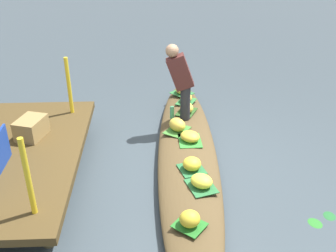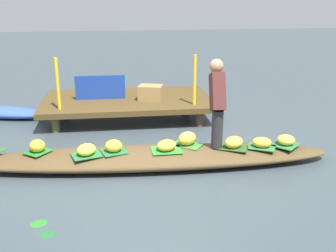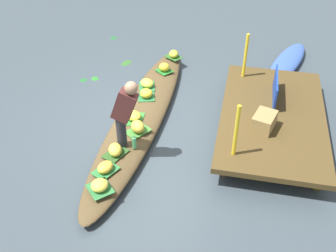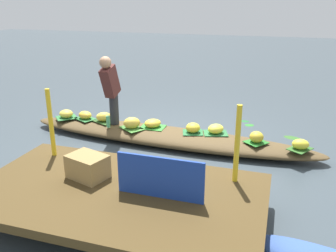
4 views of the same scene
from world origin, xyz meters
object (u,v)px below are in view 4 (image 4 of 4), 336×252
vendor_boat (166,136)px  banana_bunch_4 (85,115)px  banana_bunch_3 (193,128)px  banana_bunch_6 (257,137)px  vendor_person (111,87)px  market_banner (160,177)px  produce_crate (88,167)px  banana_bunch_7 (153,123)px  banana_bunch_0 (301,144)px  banana_bunch_2 (104,117)px  banana_bunch_1 (132,123)px  banana_bunch_5 (66,114)px  water_bottle (108,122)px  banana_bunch_8 (216,129)px

vendor_boat → banana_bunch_4: size_ratio=19.25×
banana_bunch_3 → banana_bunch_6: banana_bunch_6 is taller
banana_bunch_6 → vendor_person: size_ratio=0.18×
banana_bunch_3 → market_banner: bearing=95.5°
banana_bunch_4 → produce_crate: bearing=120.8°
banana_bunch_7 → produce_crate: produce_crate is taller
banana_bunch_3 → banana_bunch_4: (2.09, -0.11, -0.01)m
banana_bunch_0 → produce_crate: bearing=39.7°
banana_bunch_2 → banana_bunch_6: bearing=175.7°
banana_bunch_2 → market_banner: market_banner is taller
banana_bunch_1 → banana_bunch_7: bearing=-152.9°
banana_bunch_0 → banana_bunch_2: banana_bunch_2 is taller
banana_bunch_3 → banana_bunch_5: banana_bunch_3 is taller
banana_bunch_4 → banana_bunch_1: bearing=167.6°
banana_bunch_0 → water_bottle: size_ratio=1.22×
vendor_boat → banana_bunch_6: banana_bunch_6 is taller
vendor_boat → water_bottle: (1.00, 0.16, 0.22)m
banana_bunch_3 → water_bottle: 1.49m
banana_bunch_5 → produce_crate: bearing=127.8°
banana_bunch_4 → banana_bunch_8: (-2.46, 0.03, 0.01)m
market_banner → produce_crate: size_ratio=2.13×
vendor_boat → vendor_person: 1.28m
banana_bunch_5 → vendor_person: 1.19m
vendor_boat → banana_bunch_1: bearing=13.2°
banana_bunch_7 → vendor_person: bearing=7.5°
banana_bunch_7 → vendor_person: size_ratio=0.24×
vendor_boat → market_banner: (-0.70, 2.35, 0.49)m
produce_crate → banana_bunch_8: bearing=-115.5°
banana_bunch_7 → market_banner: market_banner is taller
vendor_person → banana_bunch_2: bearing=-29.1°
banana_bunch_7 → banana_bunch_0: bearing=174.2°
banana_bunch_7 → produce_crate: (-0.01, 2.24, 0.21)m
vendor_boat → market_banner: size_ratio=5.57×
banana_bunch_4 → vendor_person: bearing=166.1°
banana_bunch_7 → banana_bunch_2: bearing=-2.0°
banana_bunch_6 → banana_bunch_7: banana_bunch_6 is taller
banana_bunch_5 → banana_bunch_1: bearing=172.6°
banana_bunch_3 → banana_bunch_8: 0.38m
banana_bunch_0 → banana_bunch_2: 3.39m
banana_bunch_8 → banana_bunch_4: bearing=-0.7°
vendor_boat → banana_bunch_8: size_ratio=18.84×
banana_bunch_2 → vendor_boat: bearing=175.7°
banana_bunch_0 → vendor_person: 3.21m
banana_bunch_2 → banana_bunch_8: banana_bunch_2 is taller
vendor_boat → banana_bunch_2: 1.23m
banana_bunch_3 → banana_bunch_8: (-0.37, -0.08, -0.01)m
banana_bunch_3 → produce_crate: 2.32m
market_banner → produce_crate: (0.94, -0.17, -0.09)m
banana_bunch_0 → water_bottle: water_bottle is taller
water_bottle → banana_bunch_3: bearing=-173.3°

